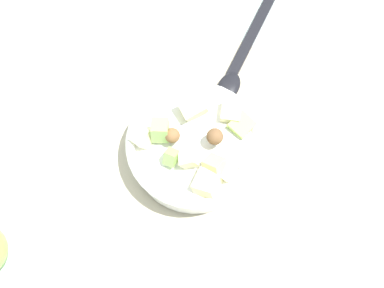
# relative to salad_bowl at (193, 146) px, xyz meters

# --- Properties ---
(ground_plane) EXTENTS (2.40, 2.40, 0.00)m
(ground_plane) POSITION_rel_salad_bowl_xyz_m (0.01, 0.00, -0.04)
(ground_plane) COLOR silver
(placemat) EXTENTS (0.49, 0.32, 0.01)m
(placemat) POSITION_rel_salad_bowl_xyz_m (0.01, 0.00, -0.04)
(placemat) COLOR #BCB299
(placemat) RESTS_ON ground_plane
(salad_bowl) EXTENTS (0.21, 0.21, 0.10)m
(salad_bowl) POSITION_rel_salad_bowl_xyz_m (0.00, 0.00, 0.00)
(salad_bowl) COLOR white
(salad_bowl) RESTS_ON placemat
(serving_spoon) EXTENTS (0.24, 0.04, 0.01)m
(serving_spoon) POSITION_rel_salad_bowl_xyz_m (-0.19, -0.00, -0.03)
(serving_spoon) COLOR black
(serving_spoon) RESTS_ON placemat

